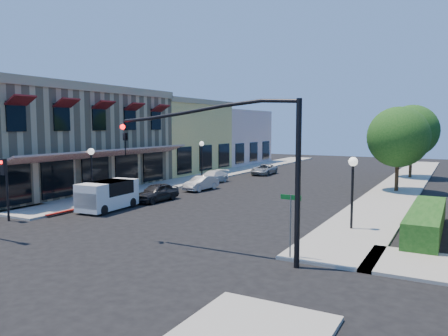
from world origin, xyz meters
The scene contains 22 objects.
ground centered at (0.00, 0.00, 0.00)m, with size 120.00×120.00×0.00m, color black.
sidewalk_left centered at (-8.75, 27.00, 0.06)m, with size 3.50×50.00×0.12m, color #9A978C.
sidewalk_right centered at (8.75, 27.00, 0.06)m, with size 3.50×50.00×0.12m, color #9A978C.
curb_red_strip centered at (-6.90, 8.00, 0.00)m, with size 0.25×10.00×0.06m, color maroon.
corner_brick_building centered at (-15.45, 11.00, 4.01)m, with size 11.77×18.20×8.10m.
yellow_stucco_building centered at (-15.50, 26.00, 3.80)m, with size 10.00×12.00×7.60m, color tan.
pink_stucco_building centered at (-15.50, 38.00, 3.50)m, with size 10.00×12.00×7.00m, color beige.
hedge centered at (11.70, 9.00, 0.00)m, with size 1.40×8.00×1.10m, color #154112.
street_tree_a centered at (8.80, 22.00, 4.19)m, with size 4.56×4.56×6.48m.
street_tree_b centered at (8.80, 32.00, 4.54)m, with size 4.94×4.94×7.02m.
signal_mast_arm centered at (5.86, 1.50, 4.09)m, with size 8.01×0.39×6.00m.
secondary_signal centered at (-8.00, 1.41, 2.32)m, with size 0.28×0.42×3.32m.
street_name_sign centered at (7.50, 2.20, 1.70)m, with size 0.80×0.06×2.50m.
lamppost_left_near centered at (-8.50, 8.00, 2.74)m, with size 0.44×0.44×3.57m.
lamppost_left_far centered at (-8.50, 22.00, 2.74)m, with size 0.44×0.44×3.57m.
lamppost_right_near centered at (8.50, 8.00, 2.74)m, with size 0.44×0.44×3.57m.
lamppost_right_far centered at (8.50, 24.00, 2.74)m, with size 0.44×0.44×3.57m.
white_van centered at (-5.50, 6.27, 1.00)m, with size 1.93×3.99×1.73m.
parked_car_a centered at (-4.80, 10.14, 0.60)m, with size 1.42×3.53×1.20m, color black.
parked_car_b centered at (-4.80, 15.83, 0.55)m, with size 1.17×3.35×1.10m, color #ADAFB2.
parked_car_c centered at (-6.20, 20.00, 0.54)m, with size 1.51×3.73×1.08m, color silver.
parked_car_d centered at (-4.80, 28.24, 0.54)m, with size 1.78×3.87×1.07m, color #939698.
Camera 1 is at (12.97, -13.07, 5.06)m, focal length 35.00 mm.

